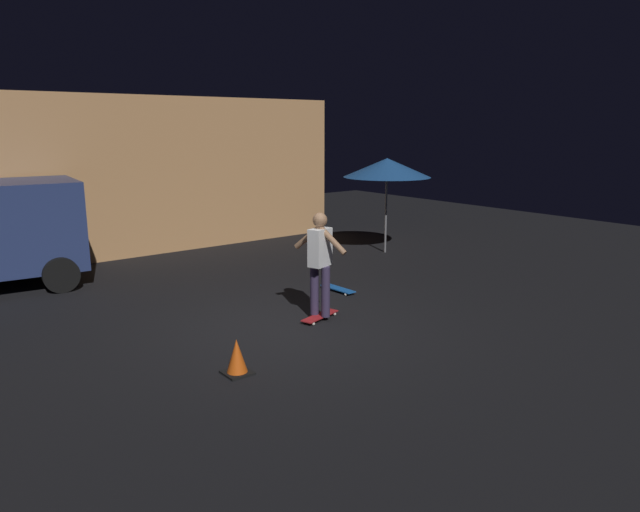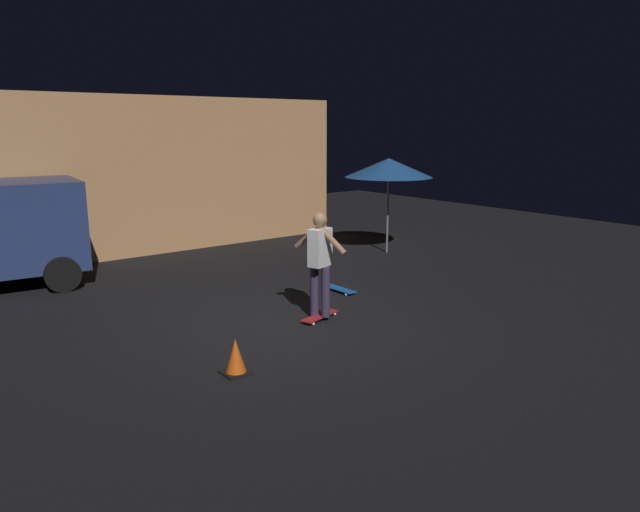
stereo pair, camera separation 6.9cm
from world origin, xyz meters
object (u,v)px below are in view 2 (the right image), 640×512
(skateboard_ridden, at_px, (320,316))
(traffic_cone, at_px, (236,358))
(patio_umbrella, at_px, (389,168))
(skateboard_spare, at_px, (339,289))
(skater, at_px, (320,257))

(skateboard_ridden, bearing_deg, traffic_cone, -154.56)
(patio_umbrella, distance_m, traffic_cone, 7.97)
(skateboard_spare, distance_m, skater, 1.93)
(skateboard_ridden, bearing_deg, skater, 180.00)
(patio_umbrella, bearing_deg, skater, -145.79)
(skateboard_spare, distance_m, traffic_cone, 4.01)
(skateboard_ridden, height_order, skateboard_spare, same)
(traffic_cone, bearing_deg, skateboard_spare, 31.32)
(patio_umbrella, distance_m, skateboard_ridden, 5.76)
(patio_umbrella, relative_size, skateboard_ridden, 2.86)
(patio_umbrella, bearing_deg, traffic_cone, -148.47)
(skater, distance_m, traffic_cone, 2.51)
(skateboard_ridden, distance_m, skateboard_spare, 1.66)
(patio_umbrella, height_order, skateboard_spare, patio_umbrella)
(skateboard_ridden, height_order, skater, skater)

